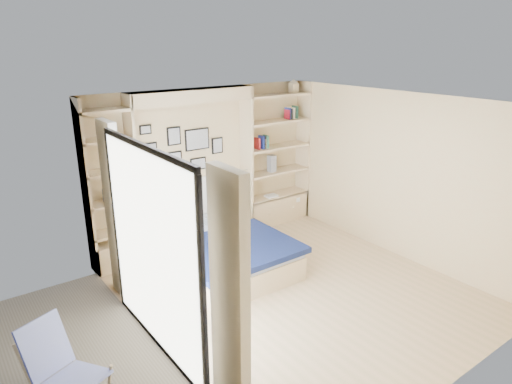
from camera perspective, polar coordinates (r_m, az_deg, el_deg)
ground at (r=6.29m, az=4.83°, el=-12.08°), size 4.50×4.50×0.00m
room_shell at (r=6.76m, az=-5.94°, el=0.17°), size 4.50×4.50×4.50m
bed at (r=6.69m, az=-4.27°, el=-7.47°), size 1.63×2.16×1.07m
photo_gallery at (r=7.18m, az=-9.43°, el=5.47°), size 1.48×0.02×0.82m
reading_lamps at (r=7.19m, az=-7.33°, el=1.43°), size 1.92×0.12×0.15m
shelf_decor at (r=7.90m, az=1.61°, el=7.57°), size 3.55×0.23×2.03m
deck_chair at (r=4.81m, az=-23.27°, el=-19.19°), size 0.72×0.88×0.77m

